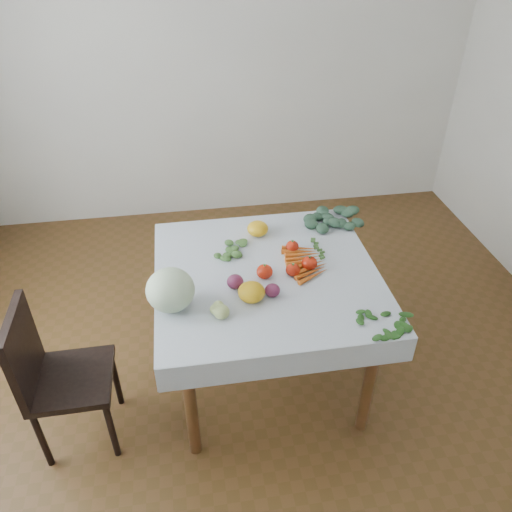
{
  "coord_description": "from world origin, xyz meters",
  "views": [
    {
      "loc": [
        -0.37,
        -1.98,
        2.29
      ],
      "look_at": [
        -0.05,
        0.06,
        0.82
      ],
      "focal_mm": 35.0,
      "sensor_mm": 36.0,
      "label": 1
    }
  ],
  "objects_px": {
    "cabbage": "(170,290)",
    "table": "(267,288)",
    "chair": "(52,371)",
    "heirloom_back": "(258,229)",
    "carrot_bunch": "(306,261)"
  },
  "relations": [
    {
      "from": "cabbage",
      "to": "carrot_bunch",
      "type": "relative_size",
      "value": 0.66
    },
    {
      "from": "heirloom_back",
      "to": "table",
      "type": "bearing_deg",
      "value": -91.65
    },
    {
      "from": "cabbage",
      "to": "heirloom_back",
      "type": "distance_m",
      "value": 0.73
    },
    {
      "from": "table",
      "to": "heirloom_back",
      "type": "xyz_separation_m",
      "value": [
        0.01,
        0.35,
        0.14
      ]
    },
    {
      "from": "chair",
      "to": "heirloom_back",
      "type": "height_order",
      "value": "chair"
    },
    {
      "from": "table",
      "to": "cabbage",
      "type": "bearing_deg",
      "value": -158.6
    },
    {
      "from": "table",
      "to": "chair",
      "type": "relative_size",
      "value": 1.19
    },
    {
      "from": "table",
      "to": "heirloom_back",
      "type": "height_order",
      "value": "heirloom_back"
    },
    {
      "from": "chair",
      "to": "carrot_bunch",
      "type": "height_order",
      "value": "chair"
    },
    {
      "from": "table",
      "to": "chair",
      "type": "bearing_deg",
      "value": -167.35
    },
    {
      "from": "cabbage",
      "to": "table",
      "type": "bearing_deg",
      "value": 21.4
    },
    {
      "from": "cabbage",
      "to": "chair",
      "type": "bearing_deg",
      "value": -174.89
    },
    {
      "from": "chair",
      "to": "carrot_bunch",
      "type": "relative_size",
      "value": 2.47
    },
    {
      "from": "chair",
      "to": "heirloom_back",
      "type": "relative_size",
      "value": 7.1
    },
    {
      "from": "table",
      "to": "chair",
      "type": "height_order",
      "value": "chair"
    }
  ]
}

